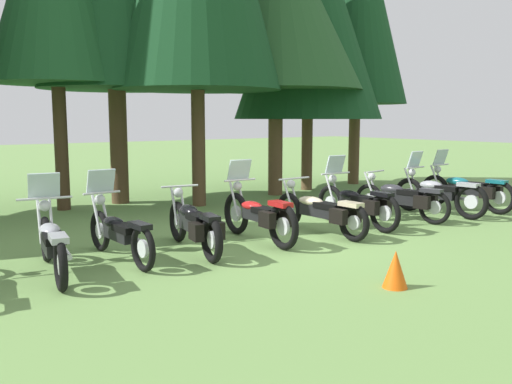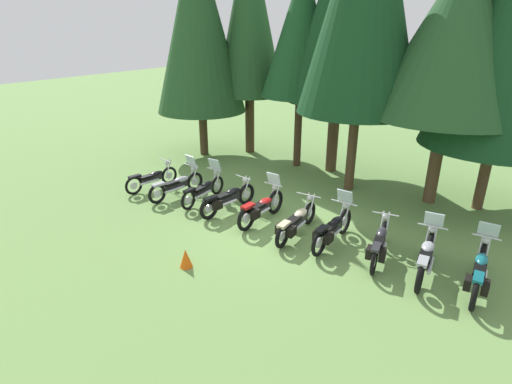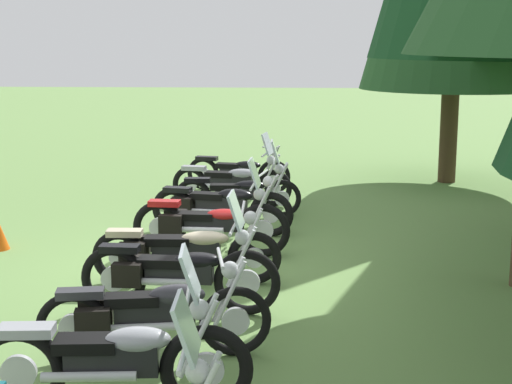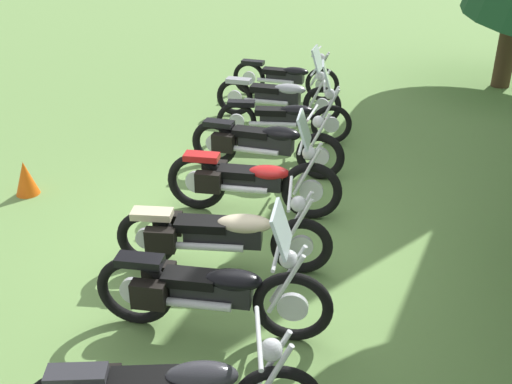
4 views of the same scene
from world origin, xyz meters
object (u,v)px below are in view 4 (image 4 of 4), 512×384
(motorcycle_0, at_px, (286,77))
(motorcycle_2, at_px, (286,116))
(motorcycle_4, at_px, (251,180))
(motorcycle_6, at_px, (209,290))
(motorcycle_5, at_px, (219,234))
(motorcycle_1, at_px, (279,95))
(motorcycle_3, at_px, (263,143))
(traffic_cone, at_px, (26,178))

(motorcycle_0, xyz_separation_m, motorcycle_2, (2.30, 0.20, 0.02))
(motorcycle_0, distance_m, motorcycle_4, 4.75)
(motorcycle_0, bearing_deg, motorcycle_6, -80.71)
(motorcycle_0, height_order, motorcycle_5, motorcycle_5)
(motorcycle_2, relative_size, motorcycle_4, 0.98)
(motorcycle_0, xyz_separation_m, motorcycle_1, (1.26, -0.01, 0.03))
(motorcycle_1, relative_size, motorcycle_3, 0.99)
(motorcycle_0, xyz_separation_m, motorcycle_5, (6.04, -0.21, 0.01))
(motorcycle_3, bearing_deg, motorcycle_2, 88.81)
(motorcycle_0, relative_size, motorcycle_1, 0.94)
(motorcycle_5, bearing_deg, motorcycle_4, 80.38)
(motorcycle_0, distance_m, motorcycle_6, 7.10)
(motorcycle_2, relative_size, traffic_cone, 4.59)
(motorcycle_0, xyz_separation_m, traffic_cone, (4.60, -3.16, -0.18))
(motorcycle_0, distance_m, motorcycle_5, 6.05)
(motorcycle_1, height_order, motorcycle_2, motorcycle_1)
(motorcycle_5, xyz_separation_m, traffic_cone, (-1.45, -2.95, -0.20))
(traffic_cone, bearing_deg, motorcycle_0, 145.51)
(motorcycle_4, relative_size, motorcycle_6, 1.00)
(motorcycle_4, bearing_deg, motorcycle_2, 87.21)
(motorcycle_5, height_order, traffic_cone, motorcycle_5)
(motorcycle_3, distance_m, motorcycle_5, 2.58)
(motorcycle_6, bearing_deg, motorcycle_5, 97.42)
(motorcycle_3, relative_size, motorcycle_4, 1.02)
(motorcycle_4, distance_m, motorcycle_6, 2.35)
(motorcycle_4, xyz_separation_m, motorcycle_6, (2.35, -0.07, 0.00))
(motorcycle_2, xyz_separation_m, motorcycle_5, (3.75, -0.41, -0.01))
(motorcycle_0, xyz_separation_m, motorcycle_4, (4.75, -0.04, 0.05))
(motorcycle_2, distance_m, traffic_cone, 4.07)
(motorcycle_2, bearing_deg, motorcycle_1, 99.04)
(motorcycle_5, bearing_deg, motorcycle_1, 85.53)
(motorcycle_1, relative_size, motorcycle_4, 1.01)
(motorcycle_5, relative_size, traffic_cone, 4.96)
(motorcycle_2, relative_size, motorcycle_5, 0.93)
(motorcycle_2, bearing_deg, motorcycle_6, -95.70)
(motorcycle_2, distance_m, motorcycle_5, 3.77)
(motorcycle_2, distance_m, motorcycle_6, 4.81)
(motorcycle_1, height_order, motorcycle_5, motorcycle_1)
(motorcycle_5, distance_m, motorcycle_6, 1.06)
(motorcycle_6, bearing_deg, traffic_cone, 142.61)
(motorcycle_5, relative_size, motorcycle_6, 1.05)
(motorcycle_4, bearing_deg, traffic_cone, -179.99)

